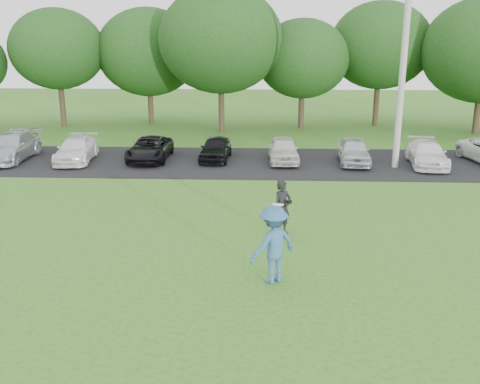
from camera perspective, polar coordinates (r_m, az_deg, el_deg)
The scene contains 7 objects.
ground at distance 12.70m, azimuth -0.75°, elevation -10.06°, with size 100.00×100.00×0.00m, color #2C6B1E.
parking_lot at distance 25.02m, azimuth 1.03°, elevation 3.21°, with size 32.00×6.50×0.03m, color black.
utility_pole at distance 24.40m, azimuth 17.04°, elevation 13.13°, with size 0.28×0.28×9.24m, color #B0B0AB.
frisbee_player at distance 12.61m, azimuth 3.56°, elevation -5.58°, with size 1.40×1.30×2.04m.
camera_bystander at distance 15.67m, azimuth 4.54°, elevation -1.68°, with size 0.72×0.69×1.65m.
parked_cars at distance 24.91m, azimuth 3.24°, elevation 4.51°, with size 30.81×4.66×1.24m.
tree_row at distance 34.16m, azimuth 4.20°, elevation 14.91°, with size 42.39×9.85×8.64m.
Camera 1 is at (0.70, -11.38, 5.60)m, focal length 40.00 mm.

